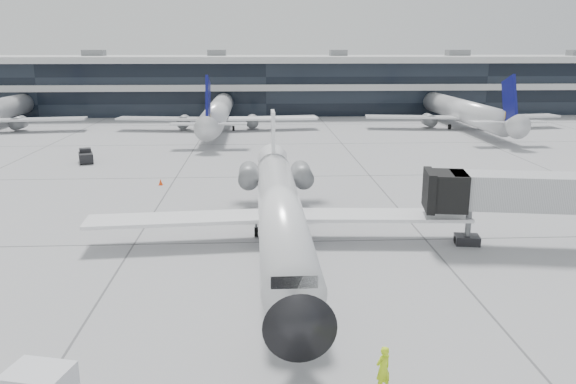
{
  "coord_description": "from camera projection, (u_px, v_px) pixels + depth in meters",
  "views": [
    {
      "loc": [
        -1.44,
        -36.31,
        12.95
      ],
      "look_at": [
        0.64,
        3.6,
        2.6
      ],
      "focal_mm": 35.0,
      "sensor_mm": 36.0,
      "label": 1
    }
  ],
  "objects": [
    {
      "name": "ramp_worker",
      "position": [
        383.0,
        369.0,
        21.56
      ],
      "size": [
        0.83,
        0.74,
        1.9
      ],
      "primitive_type": "imported",
      "rotation": [
        0.0,
        0.0,
        3.67
      ],
      "color": "#CEFC1A",
      "rests_on": "ground"
    },
    {
      "name": "jet_bridge",
      "position": [
        562.0,
        193.0,
        36.47
      ],
      "size": [
        15.87,
        5.42,
        5.1
      ],
      "rotation": [
        0.0,
        0.0,
        -0.16
      ],
      "color": "silver",
      "rests_on": "ground"
    },
    {
      "name": "traffic_cone",
      "position": [
        161.0,
        182.0,
        54.22
      ],
      "size": [
        0.52,
        0.52,
        0.61
      ],
      "rotation": [
        0.0,
        0.0,
        0.31
      ],
      "color": "#FF400D",
      "rests_on": "ground"
    },
    {
      "name": "ground",
      "position": [
        281.0,
        242.0,
        38.42
      ],
      "size": [
        220.0,
        220.0,
        0.0
      ],
      "primitive_type": "plane",
      "color": "gray",
      "rests_on": "ground"
    },
    {
      "name": "bg_jet_center",
      "position": [
        219.0,
        129.0,
        91.19
      ],
      "size": [
        32.0,
        40.0,
        9.6
      ],
      "primitive_type": null,
      "color": "silver",
      "rests_on": "ground"
    },
    {
      "name": "regional_jet",
      "position": [
        280.0,
        206.0,
        37.81
      ],
      "size": [
        26.09,
        32.42,
        7.51
      ],
      "rotation": [
        0.0,
        0.0,
        0.01
      ],
      "color": "white",
      "rests_on": "ground"
    },
    {
      "name": "far_tug",
      "position": [
        86.0,
        156.0,
        64.59
      ],
      "size": [
        2.24,
        2.87,
        1.6
      ],
      "rotation": [
        0.0,
        0.0,
        0.34
      ],
      "color": "black",
      "rests_on": "ground"
    },
    {
      "name": "baggage_tug",
      "position": [
        308.0,
        325.0,
        25.72
      ],
      "size": [
        1.63,
        2.25,
        1.29
      ],
      "rotation": [
        0.0,
        0.0,
        -0.23
      ],
      "color": "silver",
      "rests_on": "ground"
    },
    {
      "name": "bg_jet_right",
      "position": [
        460.0,
        127.0,
        93.2
      ],
      "size": [
        32.0,
        40.0,
        9.6
      ],
      "primitive_type": null,
      "color": "silver",
      "rests_on": "ground"
    },
    {
      "name": "terminal",
      "position": [
        265.0,
        86.0,
        116.44
      ],
      "size": [
        170.0,
        22.0,
        10.0
      ],
      "primitive_type": "cube",
      "color": "black",
      "rests_on": "ground"
    }
  ]
}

